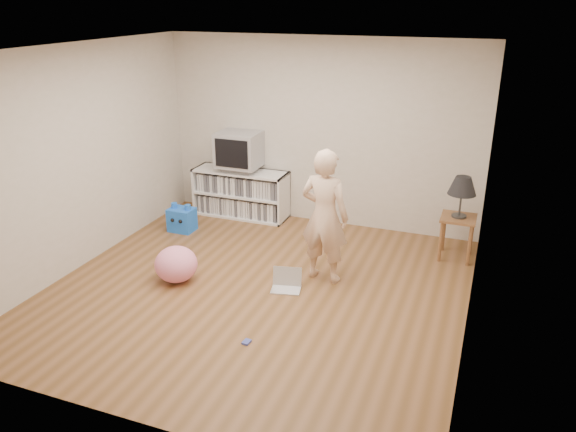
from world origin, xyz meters
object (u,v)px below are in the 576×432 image
(media_unit, at_px, (241,193))
(dvd_deck, at_px, (240,168))
(laptop, at_px, (287,283))
(side_table, at_px, (458,227))
(table_lamp, at_px, (462,187))
(plush_blue, at_px, (182,219))
(plush_pink, at_px, (176,264))
(crt_tv, at_px, (239,149))
(person, at_px, (325,216))

(media_unit, bearing_deg, dvd_deck, -90.00)
(laptop, bearing_deg, side_table, 28.66)
(table_lamp, bearing_deg, plush_blue, -172.93)
(dvd_deck, bearing_deg, table_lamp, -6.75)
(plush_pink, bearing_deg, table_lamp, 31.05)
(table_lamp, bearing_deg, plush_pink, -148.95)
(table_lamp, distance_m, plush_pink, 3.51)
(media_unit, xyz_separation_m, table_lamp, (3.13, -0.39, 0.59))
(media_unit, relative_size, plush_blue, 3.53)
(table_lamp, distance_m, plush_blue, 3.76)
(crt_tv, height_order, side_table, crt_tv)
(crt_tv, relative_size, table_lamp, 1.17)
(person, height_order, plush_pink, person)
(dvd_deck, xyz_separation_m, plush_pink, (0.18, -2.14, -0.53))
(media_unit, xyz_separation_m, person, (1.75, -1.50, 0.43))
(dvd_deck, height_order, crt_tv, crt_tv)
(side_table, bearing_deg, table_lamp, 0.00)
(person, height_order, laptop, person)
(side_table, xyz_separation_m, plush_pink, (-2.94, -1.77, -0.21))
(person, xyz_separation_m, laptop, (-0.31, -0.37, -0.72))
(crt_tv, xyz_separation_m, plush_blue, (-0.53, -0.82, -0.85))
(dvd_deck, relative_size, plush_blue, 1.13)
(media_unit, height_order, plush_blue, media_unit)
(crt_tv, bearing_deg, laptop, -52.32)
(side_table, xyz_separation_m, laptop, (-1.69, -1.49, -0.35))
(table_lamp, distance_m, laptop, 2.42)
(crt_tv, distance_m, plush_blue, 1.29)
(dvd_deck, relative_size, laptop, 1.20)
(media_unit, bearing_deg, laptop, -52.60)
(table_lamp, bearing_deg, crt_tv, 173.31)
(crt_tv, xyz_separation_m, side_table, (3.13, -0.37, -0.60))
(person, bearing_deg, media_unit, -33.44)
(side_table, height_order, table_lamp, table_lamp)
(laptop, xyz_separation_m, plush_pink, (-1.25, -0.28, 0.15))
(person, distance_m, plush_blue, 2.45)
(media_unit, height_order, person, person)
(crt_tv, relative_size, plush_blue, 1.51)
(table_lamp, relative_size, plush_pink, 1.05)
(side_table, distance_m, plush_blue, 3.69)
(dvd_deck, bearing_deg, plush_blue, -122.65)
(table_lamp, relative_size, plush_blue, 1.30)
(person, bearing_deg, table_lamp, -133.69)
(table_lamp, distance_m, person, 1.78)
(media_unit, height_order, crt_tv, crt_tv)
(media_unit, relative_size, side_table, 2.55)
(laptop, height_order, plush_pink, plush_pink)
(plush_pink, bearing_deg, plush_blue, 118.40)
(dvd_deck, xyz_separation_m, side_table, (3.13, -0.37, -0.32))
(table_lamp, bearing_deg, side_table, 0.00)
(dvd_deck, relative_size, person, 0.29)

